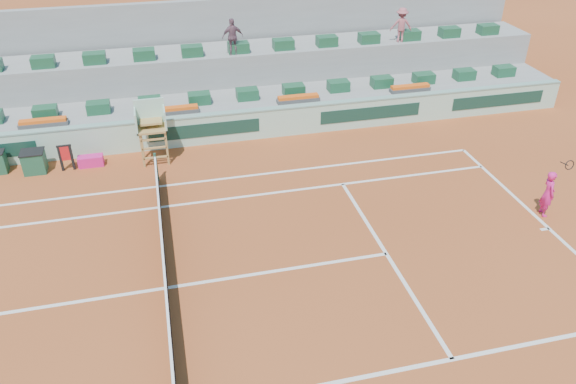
# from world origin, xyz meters

# --- Properties ---
(ground) EXTENTS (90.00, 90.00, 0.00)m
(ground) POSITION_xyz_m (0.00, 0.00, 0.00)
(ground) COLOR #96411D
(ground) RESTS_ON ground
(seating_tier_lower) EXTENTS (36.00, 4.00, 1.20)m
(seating_tier_lower) POSITION_xyz_m (0.00, 10.70, 0.60)
(seating_tier_lower) COLOR gray
(seating_tier_lower) RESTS_ON ground
(seating_tier_upper) EXTENTS (36.00, 2.40, 2.60)m
(seating_tier_upper) POSITION_xyz_m (0.00, 12.30, 1.30)
(seating_tier_upper) COLOR gray
(seating_tier_upper) RESTS_ON ground
(stadium_back_wall) EXTENTS (36.00, 0.40, 4.40)m
(stadium_back_wall) POSITION_xyz_m (0.00, 13.90, 2.20)
(stadium_back_wall) COLOR gray
(stadium_back_wall) RESTS_ON ground
(player_bag) EXTENTS (0.91, 0.41, 0.41)m
(player_bag) POSITION_xyz_m (-2.39, 7.63, 0.20)
(player_bag) COLOR #E01D7D
(player_bag) RESTS_ON ground
(spectator_mid) EXTENTS (0.93, 0.44, 1.54)m
(spectator_mid) POSITION_xyz_m (3.74, 11.47, 3.37)
(spectator_mid) COLOR #744D5D
(spectator_mid) RESTS_ON seating_tier_upper
(spectator_right) EXTENTS (1.09, 0.78, 1.53)m
(spectator_right) POSITION_xyz_m (11.44, 11.52, 3.36)
(spectator_right) COLOR #A7535B
(spectator_right) RESTS_ON seating_tier_upper
(court_lines) EXTENTS (23.89, 11.09, 0.01)m
(court_lines) POSITION_xyz_m (0.00, 0.00, 0.01)
(court_lines) COLOR silver
(court_lines) RESTS_ON ground
(tennis_net) EXTENTS (0.10, 11.97, 1.10)m
(tennis_net) POSITION_xyz_m (0.00, 0.00, 0.53)
(tennis_net) COLOR black
(tennis_net) RESTS_ON ground
(advertising_hoarding) EXTENTS (36.00, 0.34, 1.26)m
(advertising_hoarding) POSITION_xyz_m (0.02, 8.50, 0.63)
(advertising_hoarding) COLOR #A7D2B9
(advertising_hoarding) RESTS_ON ground
(umpire_chair) EXTENTS (1.10, 0.90, 2.40)m
(umpire_chair) POSITION_xyz_m (0.00, 7.50, 1.54)
(umpire_chair) COLOR #A0783C
(umpire_chair) RESTS_ON ground
(seat_row_lower) EXTENTS (32.90, 0.60, 0.44)m
(seat_row_lower) POSITION_xyz_m (0.00, 9.80, 1.42)
(seat_row_lower) COLOR #1A4F30
(seat_row_lower) RESTS_ON seating_tier_lower
(seat_row_upper) EXTENTS (32.90, 0.60, 0.44)m
(seat_row_upper) POSITION_xyz_m (0.00, 11.70, 2.82)
(seat_row_upper) COLOR #1A4F30
(seat_row_upper) RESTS_ON seating_tier_upper
(flower_planters) EXTENTS (26.80, 0.36, 0.28)m
(flower_planters) POSITION_xyz_m (-1.50, 9.00, 1.33)
(flower_planters) COLOR #494949
(flower_planters) RESTS_ON seating_tier_lower
(drink_cooler_a) EXTENTS (0.82, 0.71, 0.84)m
(drink_cooler_a) POSITION_xyz_m (-4.35, 7.63, 0.42)
(drink_cooler_a) COLOR #194D34
(drink_cooler_a) RESTS_ON ground
(towel_rack) EXTENTS (0.52, 0.09, 1.03)m
(towel_rack) POSITION_xyz_m (-3.20, 7.48, 0.60)
(towel_rack) COLOR black
(towel_rack) RESTS_ON ground
(tennis_player) EXTENTS (0.49, 0.88, 2.28)m
(tennis_player) POSITION_xyz_m (12.18, 0.78, 0.80)
(tennis_player) COLOR #E01D7D
(tennis_player) RESTS_ON ground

